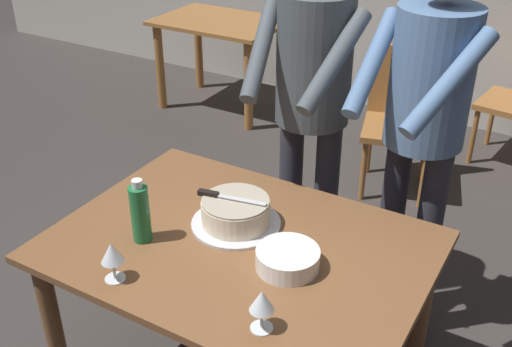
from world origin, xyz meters
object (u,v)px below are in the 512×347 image
cake_knife (218,195)px  main_dining_table (240,268)px  person_standing_beside (425,114)px  background_chair_0 (401,115)px  water_bottle (140,213)px  person_cutting_cake (312,94)px  plate_stack (288,259)px  wine_glass_far (262,302)px  background_table (221,40)px  wine_glass_near (112,254)px  cake_on_platter (236,213)px

cake_knife → main_dining_table: bearing=-29.4°
person_standing_beside → background_chair_0: 1.45m
water_bottle → person_cutting_cake: size_ratio=0.15×
plate_stack → person_standing_beside: size_ratio=0.13×
wine_glass_far → background_chair_0: (-0.31, 2.30, -0.36)m
background_table → person_standing_beside: bearing=-39.5°
plate_stack → background_chair_0: background_chair_0 is taller
cake_knife → wine_glass_near: 0.47m
cake_on_platter → background_table: 2.91m
cake_knife → wine_glass_far: (0.43, -0.42, -0.01)m
cake_on_platter → background_table: cake_on_platter is taller
cake_knife → person_cutting_cake: bearing=82.2°
plate_stack → wine_glass_near: wine_glass_near is taller
wine_glass_far → cake_knife: bearing=135.9°
wine_glass_near → person_cutting_cake: person_cutting_cake is taller
wine_glass_far → background_chair_0: bearing=97.7°
main_dining_table → person_standing_beside: bearing=59.9°
cake_knife → wine_glass_near: bearing=-103.1°
water_bottle → person_standing_beside: 1.17m
wine_glass_near → background_chair_0: (0.23, 2.35, -0.36)m
water_bottle → background_table: size_ratio=0.25×
main_dining_table → wine_glass_near: (-0.25, -0.38, 0.22)m
background_table → background_chair_0: bearing=-17.0°
main_dining_table → background_table: size_ratio=1.34×
background_chair_0 → wine_glass_near: bearing=-95.5°
cake_on_platter → water_bottle: 0.36m
main_dining_table → cake_knife: cake_knife is taller
cake_on_platter → background_table: size_ratio=0.34×
cake_on_platter → background_table: (-1.64, 2.39, -0.22)m
main_dining_table → cake_knife: bearing=150.6°
person_standing_beside → background_chair_0: bearing=109.7°
wine_glass_far → background_table: bearing=125.3°
main_dining_table → wine_glass_near: 0.51m
water_bottle → background_chair_0: size_ratio=0.28×
water_bottle → cake_on_platter: bearing=45.8°
wine_glass_far → person_standing_beside: person_standing_beside is taller
person_cutting_cake → person_standing_beside: size_ratio=1.00×
cake_knife → plate_stack: size_ratio=1.22×
cake_on_platter → water_bottle: bearing=-134.2°
cake_on_platter → plate_stack: cake_on_platter is taller
plate_stack → wine_glass_near: (-0.47, -0.35, 0.07)m
cake_on_platter → cake_knife: size_ratio=1.26×
wine_glass_far → person_standing_beside: 1.09m
wine_glass_near → water_bottle: size_ratio=0.58×
cake_on_platter → wine_glass_near: bearing=-110.5°
cake_on_platter → wine_glass_near: wine_glass_near is taller
cake_on_platter → person_cutting_cake: size_ratio=0.20×
cake_on_platter → water_bottle: size_ratio=1.36×
plate_stack → water_bottle: size_ratio=0.88×
background_chair_0 → person_standing_beside: bearing=-70.3°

